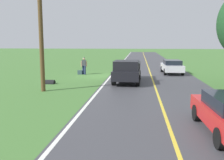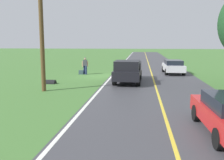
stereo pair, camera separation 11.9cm
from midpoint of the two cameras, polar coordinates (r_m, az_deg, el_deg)
The scene contains 10 objects.
ground_plane at distance 23.91m, azimuth -2.46°, elevation 0.85°, with size 200.00×200.00×0.00m, color #427033.
road_surface at distance 23.64m, azimuth 9.38°, elevation 0.65°, with size 8.08×120.00×0.00m, color #3D3D42.
lane_edge_line at distance 23.77m, azimuth 0.05°, elevation 0.82°, with size 0.16×117.60×0.00m, color silver.
lane_centre_line at distance 23.64m, azimuth 9.38°, elevation 0.66°, with size 0.14×117.60×0.00m, color gold.
hitchhiker_walking at distance 25.42m, azimuth -5.99°, elevation 3.49°, with size 0.62×0.51×1.75m.
suitcase_carried at distance 25.49m, azimuth -6.92°, elevation 1.75°, with size 0.20×0.46×0.42m, color #384C56.
pickup_truck_passing at distance 20.15m, azimuth 3.81°, elevation 2.15°, with size 2.20×5.45×1.82m.
sedan_near_oncoming at distance 26.65m, azimuth 13.87°, elevation 3.04°, with size 2.01×4.44×1.41m.
utility_pole_roadside at distance 17.06m, azimuth -15.60°, elevation 12.22°, with size 0.28×0.28×8.79m, color brown.
drainage_culvert at distance 20.27m, azimuth -13.66°, elevation -0.80°, with size 0.60×0.60×0.80m, color black.
Camera 2 is at (-3.84, 23.38, 3.23)m, focal length 40.19 mm.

